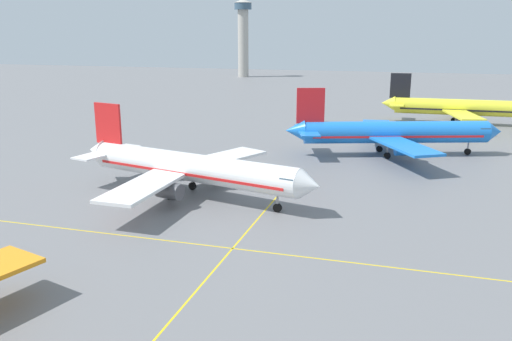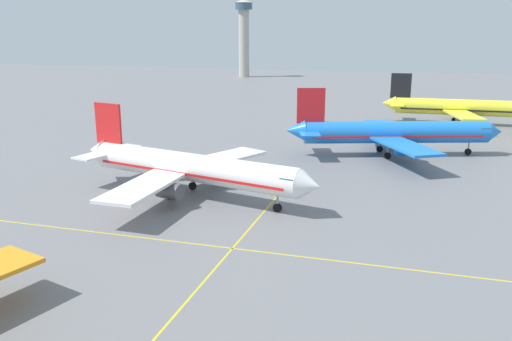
{
  "view_description": "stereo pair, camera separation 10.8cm",
  "coord_description": "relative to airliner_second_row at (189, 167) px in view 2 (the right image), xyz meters",
  "views": [
    {
      "loc": [
        16.86,
        -11.02,
        21.78
      ],
      "look_at": [
        -0.81,
        48.62,
        5.47
      ],
      "focal_mm": 37.16,
      "sensor_mm": 36.0,
      "label": 1
    },
    {
      "loc": [
        16.96,
        -10.99,
        21.78
      ],
      "look_at": [
        -0.81,
        48.62,
        5.47
      ],
      "focal_mm": 37.16,
      "sensor_mm": 36.0,
      "label": 2
    }
  ],
  "objects": [
    {
      "name": "control_tower",
      "position": [
        -53.97,
        191.85,
        17.65
      ],
      "size": [
        8.82,
        8.82,
        37.32
      ],
      "color": "#ADA89E",
      "rests_on": "ground"
    },
    {
      "name": "airliner_second_row",
      "position": [
        0.0,
        0.0,
        0.0
      ],
      "size": [
        37.63,
        31.99,
        11.8
      ],
      "color": "white",
      "rests_on": "ground"
    },
    {
      "name": "airliner_third_row",
      "position": [
        25.37,
        33.37,
        0.16
      ],
      "size": [
        38.5,
        32.92,
        12.27
      ],
      "color": "blue",
      "rests_on": "ground"
    },
    {
      "name": "airliner_far_left_stand",
      "position": [
        39.95,
        72.45,
        0.07
      ],
      "size": [
        38.51,
        33.32,
        12.0
      ],
      "color": "yellow",
      "rests_on": "ground"
    }
  ]
}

